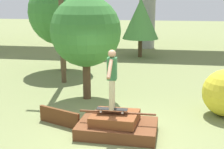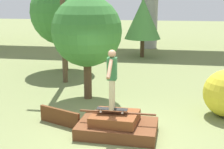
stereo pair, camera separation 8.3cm
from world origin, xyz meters
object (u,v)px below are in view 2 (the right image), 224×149
at_px(tree_behind_left, 143,19).
at_px(skateboard, 112,109).
at_px(tree_behind_right, 63,12).
at_px(tree_mid_back, 87,32).
at_px(skater, 112,76).

bearing_deg(tree_behind_left, skateboard, -89.71).
distance_m(skateboard, tree_behind_right, 7.75).
xyz_separation_m(skateboard, tree_behind_left, (-0.05, 10.67, 1.51)).
height_order(tree_behind_right, tree_mid_back, tree_behind_right).
height_order(skateboard, tree_behind_right, tree_behind_right).
distance_m(tree_behind_left, tree_mid_back, 8.02).
bearing_deg(skateboard, tree_mid_back, 115.39).
bearing_deg(skater, tree_behind_right, 116.95).
relative_size(tree_behind_left, tree_behind_right, 0.79).
xyz_separation_m(skater, tree_behind_left, (-0.05, 10.67, 0.65)).
height_order(skateboard, tree_mid_back, tree_mid_back).
distance_m(skater, tree_behind_left, 10.69).
distance_m(tree_behind_left, tree_behind_right, 5.24).
distance_m(tree_behind_right, tree_mid_back, 4.45).
xyz_separation_m(skater, tree_mid_back, (-1.31, 2.75, 0.75)).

